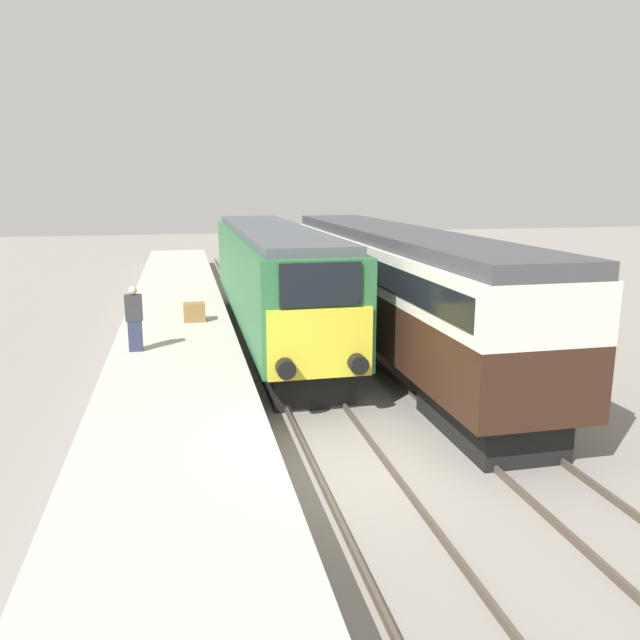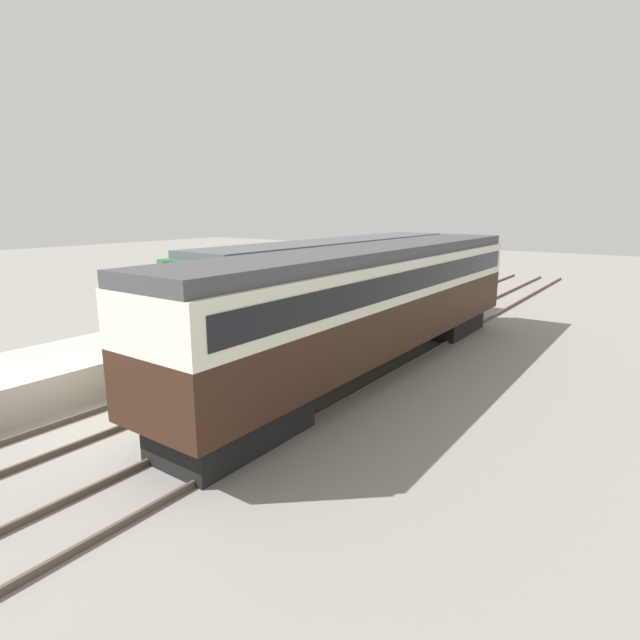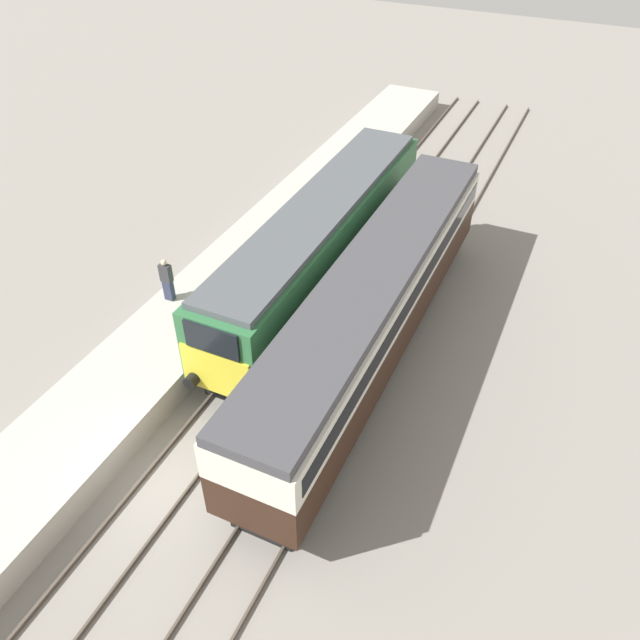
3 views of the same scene
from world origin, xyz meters
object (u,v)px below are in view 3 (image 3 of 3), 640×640
passenger_carriage (374,302)px  person_on_platform (167,280)px  locomotive (320,242)px  luggage_crate (252,257)px

passenger_carriage → person_on_platform: (-7.75, -1.27, -0.58)m
locomotive → luggage_crate: locomotive is taller
luggage_crate → passenger_carriage: bearing=-19.8°
locomotive → passenger_carriage: 4.54m
person_on_platform → luggage_crate: person_on_platform is taller
locomotive → luggage_crate: bearing=-163.7°
luggage_crate → locomotive: bearing=16.3°
person_on_platform → luggage_crate: (1.64, 3.48, -0.59)m
passenger_carriage → luggage_crate: (-6.11, 2.20, -1.16)m
locomotive → person_on_platform: (-4.35, -4.27, -0.37)m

